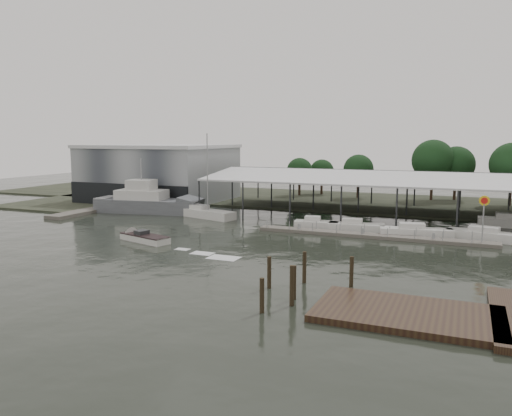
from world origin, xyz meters
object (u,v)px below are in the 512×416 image
at_px(shell_fuel_sign, 484,210).
at_px(white_sailboat, 205,213).
at_px(speedboat_underway, 141,238).
at_px(grey_trawler, 148,203).

relative_size(shell_fuel_sign, white_sailboat, 0.44).
bearing_deg(speedboat_underway, grey_trawler, -40.36).
bearing_deg(speedboat_underway, shell_fuel_sign, -144.34).
bearing_deg(grey_trawler, speedboat_underway, -65.97).
distance_m(shell_fuel_sign, white_sailboat, 38.06).
height_order(shell_fuel_sign, white_sailboat, white_sailboat).
height_order(shell_fuel_sign, grey_trawler, grey_trawler).
xyz_separation_m(shell_fuel_sign, white_sailboat, (-37.52, 5.47, -3.28)).
bearing_deg(shell_fuel_sign, grey_trawler, 172.32).
relative_size(grey_trawler, speedboat_underway, 0.98).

